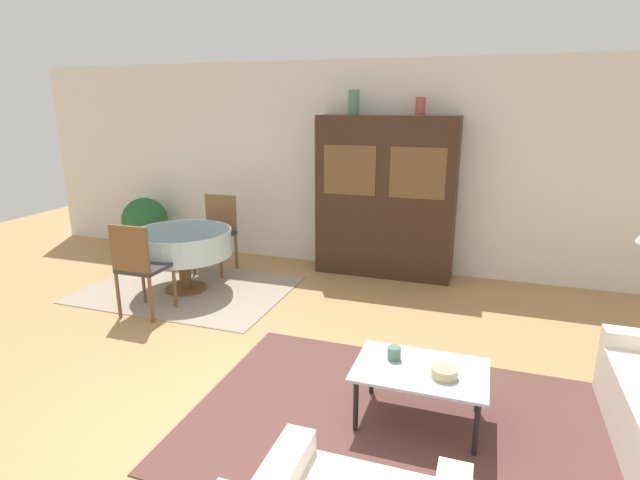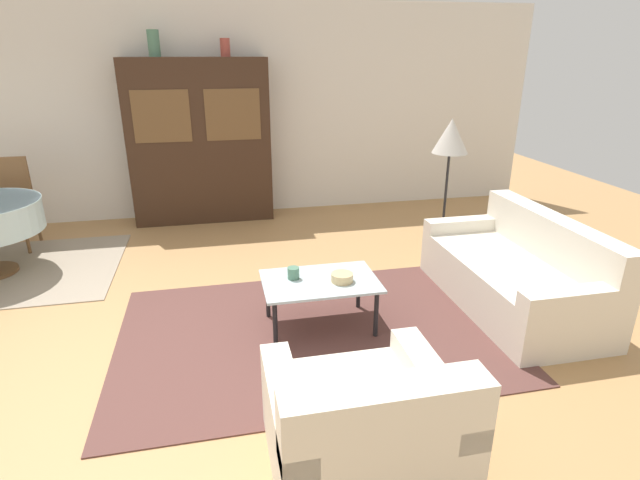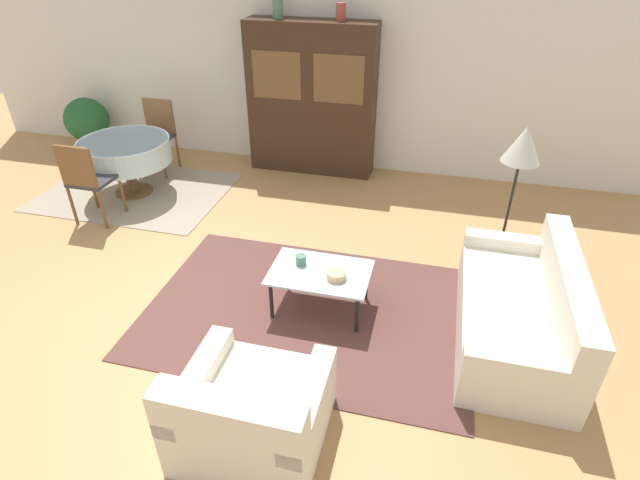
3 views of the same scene
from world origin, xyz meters
name	(u,v)px [view 2 (image 2 of 3)]	position (x,y,z in m)	size (l,w,h in m)	color
ground_plane	(149,370)	(0.00, 0.00, 0.00)	(14.00, 14.00, 0.00)	tan
wall_back	(166,113)	(0.00, 3.63, 1.35)	(10.00, 0.06, 2.70)	silver
area_rug	(311,332)	(1.20, 0.24, 0.01)	(2.97, 2.04, 0.01)	brown
couch	(517,275)	(3.03, 0.34, 0.28)	(0.88, 1.77, 0.79)	silver
armchair	(364,429)	(1.20, -1.18, 0.28)	(0.94, 0.90, 0.76)	silver
coffee_table	(320,285)	(1.29, 0.32, 0.37)	(0.90, 0.60, 0.41)	black
display_cabinet	(200,142)	(0.40, 3.36, 1.01)	(1.73, 0.44, 2.02)	#382316
dining_chair_far	(8,197)	(-1.70, 2.80, 0.58)	(0.44, 0.44, 0.99)	brown
floor_lamp	(450,142)	(2.95, 1.64, 1.21)	(0.37, 0.37, 1.45)	black
cup	(293,273)	(1.09, 0.40, 0.46)	(0.09, 0.09, 0.09)	#4C7A60
bowl	(342,277)	(1.45, 0.26, 0.45)	(0.17, 0.17, 0.07)	tan
vase_tall	(154,43)	(-0.03, 3.37, 2.17)	(0.14, 0.14, 0.30)	#4C7A60
vase_short	(225,47)	(0.78, 3.37, 2.13)	(0.12, 0.12, 0.21)	#9E4238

